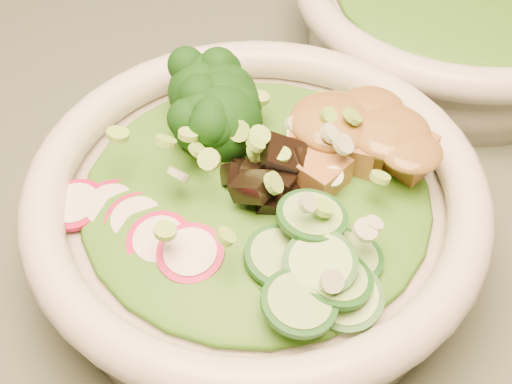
% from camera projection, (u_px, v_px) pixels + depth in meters
% --- Properties ---
extents(salad_bowl, '(0.29, 0.29, 0.08)m').
position_uv_depth(salad_bowl, '(256.00, 214.00, 0.46)').
color(salad_bowl, silver).
rests_on(salad_bowl, dining_table).
extents(side_bowl, '(0.28, 0.28, 0.08)m').
position_uv_depth(side_bowl, '(458.00, 10.00, 0.61)').
color(side_bowl, silver).
rests_on(side_bowl, dining_table).
extents(lettuce_bed, '(0.22, 0.22, 0.03)m').
position_uv_depth(lettuce_bed, '(256.00, 191.00, 0.44)').
color(lettuce_bed, '#1F5F14').
rests_on(lettuce_bed, salad_bowl).
extents(broccoli_florets, '(0.09, 0.09, 0.05)m').
position_uv_depth(broccoli_florets, '(209.00, 106.00, 0.47)').
color(broccoli_florets, black).
rests_on(broccoli_florets, salad_bowl).
extents(radish_slices, '(0.12, 0.06, 0.02)m').
position_uv_depth(radish_slices, '(148.00, 228.00, 0.41)').
color(radish_slices, '#AF0D3D').
rests_on(radish_slices, salad_bowl).
extents(cucumber_slices, '(0.08, 0.08, 0.04)m').
position_uv_depth(cucumber_slices, '(309.00, 261.00, 0.39)').
color(cucumber_slices, '#97CA70').
rests_on(cucumber_slices, salad_bowl).
extents(mushroom_heap, '(0.08, 0.08, 0.04)m').
position_uv_depth(mushroom_heap, '(275.00, 167.00, 0.43)').
color(mushroom_heap, black).
rests_on(mushroom_heap, salad_bowl).
extents(tofu_cubes, '(0.10, 0.08, 0.04)m').
position_uv_depth(tofu_cubes, '(354.00, 144.00, 0.45)').
color(tofu_cubes, '#976032').
rests_on(tofu_cubes, salad_bowl).
extents(peanut_sauce, '(0.07, 0.06, 0.02)m').
position_uv_depth(peanut_sauce, '(356.00, 128.00, 0.44)').
color(peanut_sauce, brown).
rests_on(peanut_sauce, tofu_cubes).
extents(scallion_garnish, '(0.21, 0.21, 0.03)m').
position_uv_depth(scallion_garnish, '(256.00, 161.00, 0.42)').
color(scallion_garnish, '#86C043').
rests_on(scallion_garnish, salad_bowl).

